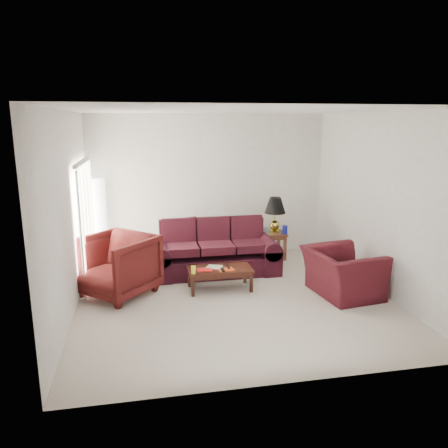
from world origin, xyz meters
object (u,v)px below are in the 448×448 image
object	(u,v)px
sofa	(215,248)
coffee_table	(220,279)
floor_lamp	(101,222)
armchair_right	(342,273)
armchair_left	(116,266)
end_table	(272,245)

from	to	relation	value
sofa	coffee_table	bearing A→B (deg)	-96.98
floor_lamp	armchair_right	xyz separation A→B (m)	(4.05, -2.42, -0.50)
armchair_left	coffee_table	size ratio (longest dim) A/B	1.03
coffee_table	floor_lamp	bearing A→B (deg)	143.27
armchair_right	coffee_table	bearing A→B (deg)	65.01
floor_lamp	armchair_left	world-z (taller)	floor_lamp
end_table	floor_lamp	bearing A→B (deg)	175.72
coffee_table	end_table	bearing A→B (deg)	51.79
sofa	floor_lamp	bearing A→B (deg)	153.36
armchair_right	coffee_table	xyz separation A→B (m)	(-1.96, 0.61, -0.19)
floor_lamp	end_table	bearing A→B (deg)	-4.28
end_table	floor_lamp	distance (m)	3.57
sofa	end_table	xyz separation A→B (m)	(1.35, 0.69, -0.21)
armchair_right	armchair_left	bearing A→B (deg)	71.47
sofa	floor_lamp	world-z (taller)	floor_lamp
floor_lamp	coffee_table	world-z (taller)	floor_lamp
armchair_right	coffee_table	size ratio (longest dim) A/B	1.08
sofa	coffee_table	distance (m)	0.92
sofa	floor_lamp	size ratio (longest dim) A/B	1.35
end_table	armchair_left	size ratio (longest dim) A/B	0.50
sofa	armchair_right	size ratio (longest dim) A/B	2.03
floor_lamp	armchair_right	distance (m)	4.74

